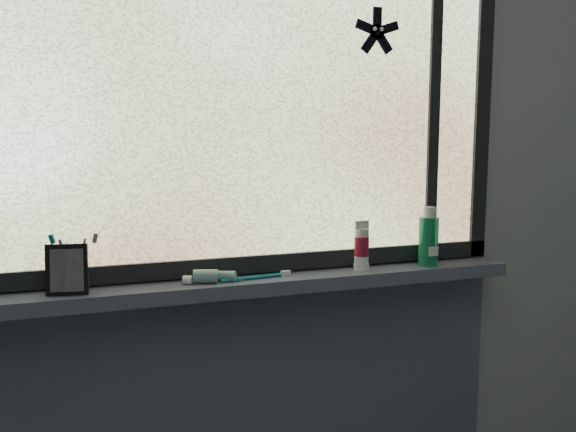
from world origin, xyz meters
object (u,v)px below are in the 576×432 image
at_px(vanity_mirror, 67,269).
at_px(mouthwash_bottle, 429,236).
at_px(toothbrush_cup, 75,274).
at_px(cream_tube, 362,244).

relative_size(vanity_mirror, mouthwash_bottle, 0.87).
bearing_deg(toothbrush_cup, vanity_mirror, -129.02).
bearing_deg(toothbrush_cup, cream_tube, -0.93).
height_order(vanity_mirror, mouthwash_bottle, mouthwash_bottle).
bearing_deg(mouthwash_bottle, cream_tube, 177.48).
relative_size(vanity_mirror, toothbrush_cup, 1.42).
height_order(toothbrush_cup, mouthwash_bottle, mouthwash_bottle).
relative_size(mouthwash_bottle, cream_tube, 1.41).
xyz_separation_m(vanity_mirror, mouthwash_bottle, (1.05, -0.00, 0.03)).
relative_size(toothbrush_cup, mouthwash_bottle, 0.61).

